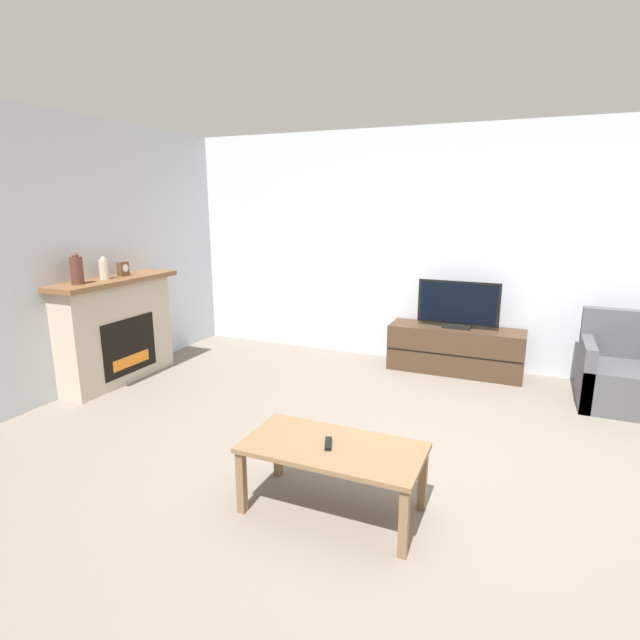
{
  "coord_description": "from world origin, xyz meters",
  "views": [
    {
      "loc": [
        0.62,
        -3.25,
        1.88
      ],
      "look_at": [
        -1.09,
        0.73,
        0.85
      ],
      "focal_mm": 28.0,
      "sensor_mm": 36.0,
      "label": 1
    }
  ],
  "objects_px": {
    "fireplace": "(117,329)",
    "tv_stand": "(455,350)",
    "mantel_clock": "(123,269)",
    "armchair": "(620,376)",
    "coffee_table": "(333,454)",
    "remote": "(328,444)",
    "mantel_vase_left": "(77,270)",
    "tv": "(458,306)",
    "mantel_vase_centre_left": "(104,269)"
  },
  "relations": [
    {
      "from": "mantel_vase_left",
      "to": "mantel_clock",
      "type": "bearing_deg",
      "value": 89.92
    },
    {
      "from": "fireplace",
      "to": "mantel_vase_left",
      "type": "xyz_separation_m",
      "value": [
        0.02,
        -0.43,
        0.69
      ]
    },
    {
      "from": "armchair",
      "to": "coffee_table",
      "type": "relative_size",
      "value": 0.79
    },
    {
      "from": "mantel_vase_left",
      "to": "remote",
      "type": "bearing_deg",
      "value": -15.95
    },
    {
      "from": "fireplace",
      "to": "tv_stand",
      "type": "bearing_deg",
      "value": 27.58
    },
    {
      "from": "mantel_vase_centre_left",
      "to": "coffee_table",
      "type": "relative_size",
      "value": 0.21
    },
    {
      "from": "mantel_vase_centre_left",
      "to": "remote",
      "type": "relative_size",
      "value": 1.49
    },
    {
      "from": "tv",
      "to": "remote",
      "type": "height_order",
      "value": "tv"
    },
    {
      "from": "coffee_table",
      "to": "remote",
      "type": "xyz_separation_m",
      "value": [
        -0.03,
        -0.01,
        0.07
      ]
    },
    {
      "from": "fireplace",
      "to": "coffee_table",
      "type": "bearing_deg",
      "value": -23.06
    },
    {
      "from": "armchair",
      "to": "fireplace",
      "type": "bearing_deg",
      "value": -164.16
    },
    {
      "from": "mantel_clock",
      "to": "remote",
      "type": "height_order",
      "value": "mantel_clock"
    },
    {
      "from": "mantel_clock",
      "to": "armchair",
      "type": "bearing_deg",
      "value": 14.29
    },
    {
      "from": "mantel_clock",
      "to": "mantel_vase_centre_left",
      "type": "bearing_deg",
      "value": -90.17
    },
    {
      "from": "mantel_vase_left",
      "to": "mantel_vase_centre_left",
      "type": "bearing_deg",
      "value": 90.0
    },
    {
      "from": "tv",
      "to": "armchair",
      "type": "xyz_separation_m",
      "value": [
        1.57,
        -0.33,
        -0.47
      ]
    },
    {
      "from": "mantel_vase_centre_left",
      "to": "tv",
      "type": "xyz_separation_m",
      "value": [
        3.24,
        1.81,
        -0.46
      ]
    },
    {
      "from": "fireplace",
      "to": "mantel_clock",
      "type": "bearing_deg",
      "value": 83.06
    },
    {
      "from": "tv_stand",
      "to": "armchair",
      "type": "distance_m",
      "value": 1.6
    },
    {
      "from": "fireplace",
      "to": "tv_stand",
      "type": "height_order",
      "value": "fireplace"
    },
    {
      "from": "mantel_vase_left",
      "to": "mantel_vase_centre_left",
      "type": "xyz_separation_m",
      "value": [
        -0.0,
        0.32,
        -0.03
      ]
    },
    {
      "from": "coffee_table",
      "to": "fireplace",
      "type": "bearing_deg",
      "value": 156.94
    },
    {
      "from": "mantel_vase_left",
      "to": "mantel_clock",
      "type": "distance_m",
      "value": 0.58
    },
    {
      "from": "mantel_clock",
      "to": "armchair",
      "type": "height_order",
      "value": "mantel_clock"
    },
    {
      "from": "armchair",
      "to": "coffee_table",
      "type": "distance_m",
      "value": 3.22
    },
    {
      "from": "mantel_clock",
      "to": "armchair",
      "type": "relative_size",
      "value": 0.17
    },
    {
      "from": "tv",
      "to": "mantel_vase_centre_left",
      "type": "bearing_deg",
      "value": -150.85
    },
    {
      "from": "mantel_vase_left",
      "to": "tv",
      "type": "distance_m",
      "value": 3.91
    },
    {
      "from": "mantel_clock",
      "to": "tv_stand",
      "type": "relative_size",
      "value": 0.1
    },
    {
      "from": "tv_stand",
      "to": "armchair",
      "type": "bearing_deg",
      "value": -11.97
    },
    {
      "from": "armchair",
      "to": "remote",
      "type": "relative_size",
      "value": 5.61
    },
    {
      "from": "mantel_vase_left",
      "to": "remote",
      "type": "height_order",
      "value": "mantel_vase_left"
    },
    {
      "from": "tv",
      "to": "coffee_table",
      "type": "height_order",
      "value": "tv"
    },
    {
      "from": "remote",
      "to": "fireplace",
      "type": "bearing_deg",
      "value": 136.06
    },
    {
      "from": "mantel_vase_left",
      "to": "mantel_clock",
      "type": "height_order",
      "value": "mantel_vase_left"
    },
    {
      "from": "mantel_clock",
      "to": "coffee_table",
      "type": "bearing_deg",
      "value": -25.51
    },
    {
      "from": "mantel_vase_centre_left",
      "to": "remote",
      "type": "xyz_separation_m",
      "value": [
        2.92,
        -1.16,
        -0.77
      ]
    },
    {
      "from": "fireplace",
      "to": "coffee_table",
      "type": "relative_size",
      "value": 1.32
    },
    {
      "from": "fireplace",
      "to": "mantel_vase_centre_left",
      "type": "height_order",
      "value": "mantel_vase_centre_left"
    },
    {
      "from": "mantel_vase_centre_left",
      "to": "mantel_vase_left",
      "type": "bearing_deg",
      "value": -90.0
    },
    {
      "from": "fireplace",
      "to": "tv",
      "type": "bearing_deg",
      "value": 27.55
    },
    {
      "from": "mantel_clock",
      "to": "fireplace",
      "type": "bearing_deg",
      "value": -96.94
    },
    {
      "from": "mantel_vase_left",
      "to": "tv",
      "type": "height_order",
      "value": "mantel_vase_left"
    },
    {
      "from": "mantel_vase_centre_left",
      "to": "tv",
      "type": "distance_m",
      "value": 3.74
    },
    {
      "from": "armchair",
      "to": "remote",
      "type": "distance_m",
      "value": 3.25
    },
    {
      "from": "mantel_vase_left",
      "to": "coffee_table",
      "type": "distance_m",
      "value": 3.18
    },
    {
      "from": "tv_stand",
      "to": "coffee_table",
      "type": "xyz_separation_m",
      "value": [
        -0.29,
        -2.96,
        0.13
      ]
    },
    {
      "from": "coffee_table",
      "to": "mantel_vase_centre_left",
      "type": "bearing_deg",
      "value": 158.62
    },
    {
      "from": "mantel_vase_centre_left",
      "to": "tv",
      "type": "bearing_deg",
      "value": 29.15
    },
    {
      "from": "mantel_clock",
      "to": "armchair",
      "type": "xyz_separation_m",
      "value": [
        4.81,
        1.22,
        -0.91
      ]
    }
  ]
}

